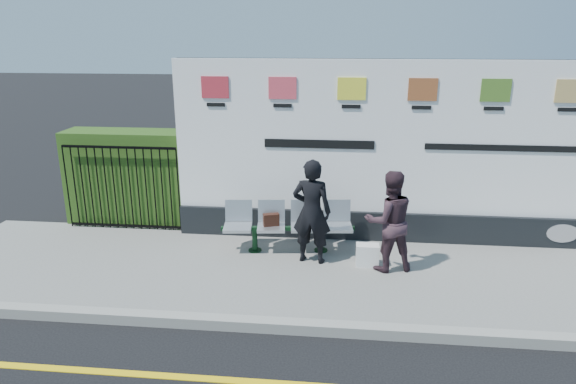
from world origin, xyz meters
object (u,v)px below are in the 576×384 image
object	(u,v)px
billboard	(416,166)
woman_left	(312,212)
bench	(288,238)
woman_right	(389,221)

from	to	relation	value
billboard	woman_left	distance (m)	2.01
billboard	bench	bearing A→B (deg)	-161.21
woman_right	billboard	bearing A→B (deg)	-127.13
bench	woman_right	world-z (taller)	woman_right
woman_right	woman_left	bearing A→B (deg)	-21.72
woman_left	woman_right	bearing A→B (deg)	-178.90
woman_left	woman_right	xyz separation A→B (m)	(1.15, -0.15, -0.05)
bench	woman_right	distance (m)	1.71
billboard	woman_left	xyz separation A→B (m)	(-1.65, -1.04, -0.49)
billboard	woman_right	bearing A→B (deg)	-112.90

